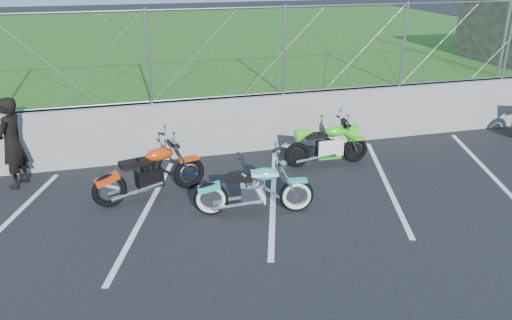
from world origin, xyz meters
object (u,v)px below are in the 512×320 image
object	(u,v)px
cruiser_turquoise	(255,191)
sportbike_green	(328,146)
naked_orange	(152,174)
person_standing	(12,143)

from	to	relation	value
cruiser_turquoise	sportbike_green	bearing A→B (deg)	49.87
cruiser_turquoise	naked_orange	xyz separation A→B (m)	(-1.71, 1.13, 0.04)
cruiser_turquoise	person_standing	distance (m)	4.89
naked_orange	sportbike_green	bearing A→B (deg)	-5.99
cruiser_turquoise	naked_orange	bearing A→B (deg)	156.75
naked_orange	sportbike_green	world-z (taller)	naked_orange
cruiser_turquoise	person_standing	size ratio (longest dim) A/B	1.17
naked_orange	cruiser_turquoise	bearing A→B (deg)	-48.67
naked_orange	sportbike_green	xyz separation A→B (m)	(3.83, 0.62, -0.04)
cruiser_turquoise	sportbike_green	distance (m)	2.75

